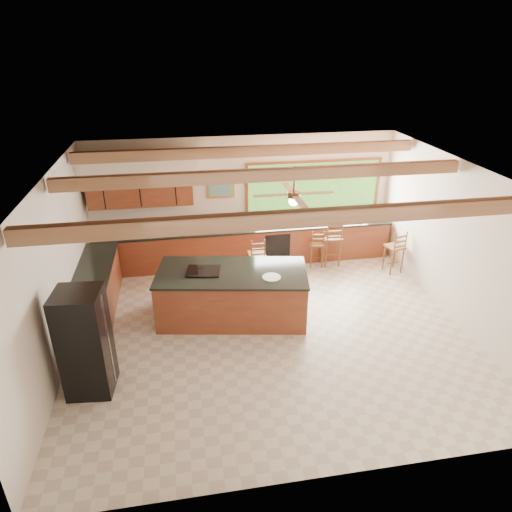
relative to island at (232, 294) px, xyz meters
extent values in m
plane|color=beige|center=(0.63, -0.60, -0.50)|extent=(7.20, 7.20, 0.00)
cube|color=beige|center=(0.63, 2.65, 1.00)|extent=(7.20, 0.04, 3.00)
cube|color=beige|center=(0.63, -3.85, 1.00)|extent=(7.20, 0.04, 3.00)
cube|color=beige|center=(-2.97, -0.60, 1.00)|extent=(0.04, 6.50, 3.00)
cube|color=beige|center=(4.23, -0.60, 1.00)|extent=(0.04, 6.50, 3.00)
cube|color=#9D6F4E|center=(0.63, -0.60, 2.50)|extent=(7.20, 6.50, 0.04)
cube|color=#A37851|center=(0.63, -2.20, 2.36)|extent=(7.10, 0.15, 0.22)
cube|color=#A37851|center=(0.63, -0.10, 2.36)|extent=(7.10, 0.15, 0.22)
cube|color=#A37851|center=(0.63, 1.70, 2.36)|extent=(7.10, 0.15, 0.22)
cube|color=brown|center=(-1.72, 2.46, 1.40)|extent=(2.30, 0.35, 0.70)
cube|color=white|center=(-1.72, 2.39, 2.00)|extent=(2.60, 0.50, 0.48)
cylinder|color=#FFEABF|center=(-2.42, 2.39, 1.77)|extent=(0.10, 0.10, 0.01)
cylinder|color=#FFEABF|center=(-1.02, 2.39, 1.77)|extent=(0.10, 0.10, 0.01)
cube|color=#72B03F|center=(2.33, 2.62, 1.17)|extent=(3.20, 0.04, 1.30)
cube|color=#AB8E34|center=(0.08, 2.62, 1.35)|extent=(0.64, 0.03, 0.54)
cube|color=#467E6A|center=(0.08, 2.60, 1.35)|extent=(0.54, 0.01, 0.44)
cube|color=brown|center=(0.63, 2.31, -0.06)|extent=(7.00, 0.65, 0.88)
cube|color=black|center=(0.63, 2.31, 0.40)|extent=(7.04, 0.69, 0.04)
cube|color=brown|center=(-2.63, 0.75, -0.06)|extent=(0.65, 2.35, 0.88)
cube|color=black|center=(-2.63, 0.75, 0.40)|extent=(0.69, 2.39, 0.04)
cube|color=black|center=(1.33, 1.98, -0.08)|extent=(0.60, 0.02, 0.78)
cube|color=silver|center=(0.63, 2.31, 0.41)|extent=(0.50, 0.38, 0.03)
cylinder|color=silver|center=(0.63, 2.51, 0.57)|extent=(0.03, 0.03, 0.30)
cylinder|color=silver|center=(0.63, 2.41, 0.70)|extent=(0.03, 0.20, 0.03)
cylinder|color=silver|center=(-1.67, 2.30, 0.57)|extent=(0.12, 0.12, 0.29)
cylinder|color=#1C3B17|center=(-2.25, 2.40, 0.53)|extent=(0.06, 0.06, 0.21)
cylinder|color=#1C3B17|center=(-2.18, 2.35, 0.51)|extent=(0.05, 0.05, 0.18)
cube|color=black|center=(3.52, 2.28, 0.47)|extent=(0.23, 0.20, 0.09)
cube|color=brown|center=(0.00, 0.00, -0.02)|extent=(2.98, 1.76, 0.95)
cube|color=black|center=(0.00, 0.00, 0.47)|extent=(3.03, 1.81, 0.04)
cube|color=black|center=(-0.53, 0.09, 0.50)|extent=(0.70, 0.60, 0.02)
cylinder|color=silver|center=(0.70, -0.37, 0.50)|extent=(0.34, 0.34, 0.02)
cube|color=black|center=(-2.42, -1.67, 0.37)|extent=(0.73, 0.72, 1.74)
cube|color=silver|center=(-2.08, -1.67, 0.37)|extent=(0.02, 0.05, 1.60)
cube|color=brown|center=(0.73, 1.42, 0.13)|extent=(0.37, 0.37, 0.04)
cylinder|color=brown|center=(0.58, 1.27, -0.19)|extent=(0.04, 0.04, 0.61)
cylinder|color=brown|center=(0.88, 1.27, -0.19)|extent=(0.04, 0.04, 0.61)
cylinder|color=brown|center=(0.58, 1.57, -0.19)|extent=(0.04, 0.04, 0.61)
cylinder|color=brown|center=(0.88, 1.57, -0.19)|extent=(0.04, 0.04, 0.61)
cube|color=brown|center=(2.62, 1.85, 0.21)|extent=(0.45, 0.45, 0.04)
cylinder|color=brown|center=(2.46, 1.68, -0.15)|extent=(0.04, 0.04, 0.69)
cylinder|color=brown|center=(2.79, 1.68, -0.15)|extent=(0.04, 0.04, 0.69)
cylinder|color=brown|center=(2.46, 2.02, -0.15)|extent=(0.04, 0.04, 0.69)
cylinder|color=brown|center=(2.79, 2.02, -0.15)|extent=(0.04, 0.04, 0.69)
cube|color=brown|center=(2.25, 1.85, 0.07)|extent=(0.39, 0.39, 0.04)
cylinder|color=brown|center=(2.12, 1.72, -0.22)|extent=(0.03, 0.03, 0.55)
cylinder|color=brown|center=(2.38, 1.72, -0.22)|extent=(0.03, 0.03, 0.55)
cylinder|color=brown|center=(2.12, 1.98, -0.22)|extent=(0.03, 0.03, 0.55)
cylinder|color=brown|center=(2.38, 1.98, -0.22)|extent=(0.03, 0.03, 0.55)
cube|color=brown|center=(3.93, 1.25, 0.14)|extent=(0.44, 0.44, 0.04)
cylinder|color=brown|center=(3.78, 1.10, -0.19)|extent=(0.04, 0.04, 0.61)
cylinder|color=brown|center=(4.08, 1.10, -0.19)|extent=(0.04, 0.04, 0.61)
cylinder|color=brown|center=(3.78, 1.40, -0.19)|extent=(0.04, 0.04, 0.61)
cylinder|color=brown|center=(4.08, 1.40, -0.19)|extent=(0.04, 0.04, 0.61)
camera|label=1|loc=(-0.84, -7.60, 4.52)|focal=32.00mm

